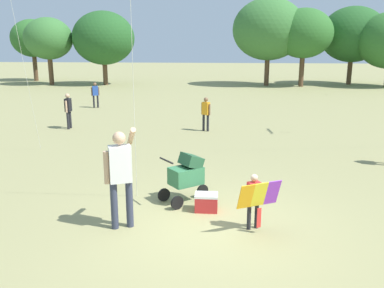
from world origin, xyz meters
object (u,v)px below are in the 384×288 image
Objects in this scene: child_with_butterfly_kite at (255,197)px; person_adult_flyer at (120,171)px; cooler_box at (206,202)px; person_red_shirt at (206,111)px; person_couple_left at (95,93)px; stroller at (187,173)px; person_kid_running at (68,108)px.

person_adult_flyer is (-2.34, -0.10, 0.44)m from child_with_butterfly_kite.
person_adult_flyer is 1.91m from cooler_box.
child_with_butterfly_kite is 8.33m from person_red_shirt.
person_red_shirt is 0.99× the size of person_couple_left.
person_adult_flyer is at bearing -127.79° from stroller.
stroller is at bearing 136.63° from child_with_butterfly_kite.
child_with_butterfly_kite is at bearing -81.24° from person_red_shirt.
person_adult_flyer reaches higher than cooler_box.
person_red_shirt reaches higher than child_with_butterfly_kite.
person_adult_flyer reaches higher than child_with_butterfly_kite.
person_red_shirt reaches higher than cooler_box.
person_kid_running is (-6.51, 8.23, 0.18)m from child_with_butterfly_kite.
person_red_shirt is at bearing 82.66° from person_adult_flyer.
child_with_butterfly_kite is 0.55× the size of person_adult_flyer.
person_red_shirt is at bearing 0.01° from person_kid_running.
stroller is 0.77m from cooler_box.
stroller is 2.30× the size of cooler_box.
person_kid_running reaches higher than stroller.
person_red_shirt is 0.93× the size of person_kid_running.
stroller is at bearing -64.50° from person_couple_left.
person_couple_left is (-7.09, 13.35, 0.13)m from child_with_butterfly_kite.
person_couple_left is (-5.78, 12.11, 0.14)m from stroller.
person_couple_left is at bearing 117.96° from child_with_butterfly_kite.
cooler_box is at bearing -63.74° from person_couple_left.
stroller is 6.99m from person_red_shirt.
stroller is at bearing 132.47° from cooler_box.
person_kid_running is at bearing -179.99° from person_red_shirt.
person_couple_left is at bearing 138.66° from person_red_shirt.
person_couple_left reaches higher than person_red_shirt.
person_couple_left reaches higher than stroller.
stroller is 0.82× the size of person_red_shirt.
cooler_box is (0.39, -7.46, -0.57)m from person_red_shirt.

